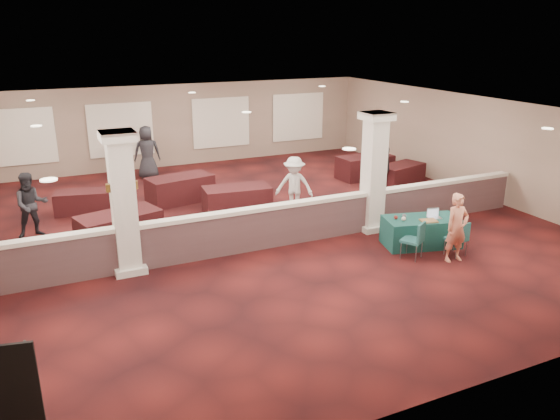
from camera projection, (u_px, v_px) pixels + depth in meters
name	position (u px, v px, depth m)	size (l,w,h in m)	color
ground	(249.00, 228.00, 15.07)	(16.00, 16.00, 0.00)	#491212
wall_back	(173.00, 126.00, 21.45)	(16.00, 0.04, 3.20)	#856D5C
wall_front	(457.00, 300.00, 7.67)	(16.00, 0.04, 3.20)	#856D5C
wall_right	(476.00, 146.00, 17.75)	(0.04, 16.00, 3.20)	#856D5C
ceiling	(246.00, 112.00, 14.05)	(16.00, 16.00, 0.02)	silver
partition_wall	(271.00, 225.00, 13.59)	(15.60, 0.28, 1.10)	#503639
column_left	(123.00, 202.00, 11.86)	(0.72, 0.72, 3.20)	white
column_right	(374.00, 171.00, 14.45)	(0.72, 0.72, 3.20)	white
sconce_left	(109.00, 188.00, 11.63)	(0.12, 0.12, 0.18)	brown
sconce_right	(135.00, 185.00, 11.86)	(0.12, 0.12, 0.18)	brown
near_table	(421.00, 232.00, 13.77)	(1.87, 0.94, 0.72)	#103C33
conf_chair_main	(459.00, 237.00, 13.03)	(0.49, 0.50, 0.86)	#1C524C
conf_chair_side	(416.00, 237.00, 12.89)	(0.63, 0.63, 0.92)	#1C524C
woman	(457.00, 228.00, 12.70)	(0.59, 0.40, 1.65)	#F39069
far_table_front_left	(120.00, 229.00, 13.84)	(2.01, 1.01, 0.82)	black
far_table_front_center	(237.00, 200.00, 16.21)	(1.95, 0.98, 0.79)	black
far_table_front_right	(400.00, 174.00, 19.18)	(1.77, 0.88, 0.72)	black
far_table_back_left	(84.00, 202.00, 16.25)	(1.63, 0.81, 0.66)	black
far_table_back_center	(180.00, 189.00, 17.27)	(2.01, 1.01, 0.82)	black
far_table_back_right	(365.00, 167.00, 20.04)	(2.01, 1.01, 0.82)	black
attendee_a	(31.00, 205.00, 14.21)	(0.83, 0.46, 1.73)	black
attendee_b	(294.00, 185.00, 16.02)	(1.10, 0.50, 1.71)	#B8B8B4
attendee_c	(385.00, 168.00, 18.32)	(0.90, 0.43, 1.53)	black
attendee_d	(147.00, 152.00, 19.79)	(0.95, 0.51, 1.93)	black
laptop_base	(434.00, 218.00, 13.66)	(0.33, 0.23, 0.02)	silver
laptop_screen	(433.00, 212.00, 13.72)	(0.33, 0.01, 0.22)	silver
screen_glow	(433.00, 213.00, 13.72)	(0.30, 0.00, 0.19)	#B2BBD6
knitting	(429.00, 221.00, 13.43)	(0.39, 0.30, 0.03)	#B86E1D
yarn_cream	(404.00, 219.00, 13.45)	(0.11, 0.11, 0.11)	beige
yarn_red	(396.00, 217.00, 13.56)	(0.10, 0.10, 0.10)	#5A1A12
yarn_grey	(404.00, 216.00, 13.67)	(0.10, 0.10, 0.10)	#4A494E
scissors	(451.00, 220.00, 13.50)	(0.12, 0.03, 0.01)	red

